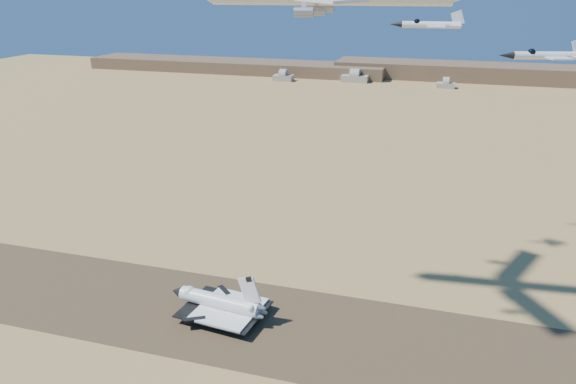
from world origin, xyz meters
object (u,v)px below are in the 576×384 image
(crew_b, at_px, (235,327))
(chase_jet_d, at_px, (398,0))
(crew_a, at_px, (233,324))
(shuttle, at_px, (219,303))
(crew_c, at_px, (235,331))
(chase_jet_a, at_px, (430,25))
(chase_jet_b, at_px, (546,55))

(crew_b, bearing_deg, chase_jet_d, -39.03)
(crew_a, relative_size, crew_b, 1.13)
(shuttle, relative_size, crew_c, 20.38)
(crew_c, relative_size, chase_jet_a, 0.12)
(chase_jet_a, bearing_deg, crew_c, 158.99)
(chase_jet_d, bearing_deg, crew_a, -131.59)
(crew_a, bearing_deg, shuttle, 46.01)
(crew_b, height_order, chase_jet_b, chase_jet_b)
(crew_b, distance_m, crew_c, 2.09)
(shuttle, bearing_deg, crew_b, -31.25)
(chase_jet_b, distance_m, chase_jet_d, 114.05)
(shuttle, bearing_deg, crew_c, -35.97)
(crew_c, distance_m, chase_jet_b, 124.41)
(shuttle, relative_size, chase_jet_a, 2.38)
(crew_b, height_order, crew_c, crew_c)
(crew_c, relative_size, chase_jet_d, 0.12)
(crew_c, xyz_separation_m, chase_jet_d, (37.15, 71.09, 98.68))
(crew_a, bearing_deg, chase_jet_a, -117.88)
(crew_a, distance_m, crew_c, 3.47)
(shuttle, xyz_separation_m, crew_b, (8.04, -6.18, -3.82))
(shuttle, height_order, crew_a, shuttle)
(chase_jet_b, bearing_deg, chase_jet_d, 93.92)
(crew_c, bearing_deg, chase_jet_d, -59.66)
(crew_c, xyz_separation_m, chase_jet_a, (53.56, -17.46, 96.28))
(chase_jet_a, distance_m, chase_jet_d, 90.08)
(chase_jet_a, relative_size, chase_jet_b, 1.05)
(crew_c, height_order, chase_jet_b, chase_jet_b)
(crew_b, height_order, chase_jet_a, chase_jet_a)
(chase_jet_d, bearing_deg, chase_jet_b, -82.87)
(crew_a, bearing_deg, crew_c, -155.12)
(crew_a, xyz_separation_m, crew_c, (1.87, -2.93, -0.05))
(chase_jet_b, height_order, chase_jet_d, chase_jet_d)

